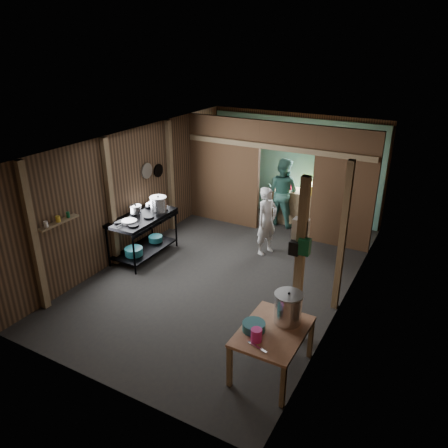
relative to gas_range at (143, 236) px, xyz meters
The scene contains 43 objects.
floor 1.95m from the gas_range, ahead, with size 4.50×7.00×0.00m, color black.
ceiling 2.86m from the gas_range, ahead, with size 4.50×7.00×0.00m, color #3B3A39.
wall_back 4.30m from the gas_range, 63.52° to the left, with size 4.50×0.00×2.60m, color brown.
wall_front 3.83m from the gas_range, 59.77° to the right, with size 4.50×0.00×2.60m, color brown.
wall_left 0.96m from the gas_range, 143.56° to the left, with size 0.00×7.00×2.60m, color brown.
wall_right 4.22m from the gas_range, ahead, with size 0.00×7.00×2.60m, color brown.
partition_left 2.67m from the gas_range, 77.35° to the left, with size 1.85×0.10×2.60m, color brown.
partition_right 4.33m from the gas_range, 35.60° to the left, with size 1.35×0.10×2.60m, color brown.
partition_header 3.75m from the gas_range, 49.26° to the left, with size 1.30×0.10×0.60m, color brown.
turquoise_panel 4.24m from the gas_range, 63.15° to the left, with size 4.40×0.06×2.50m, color #60A296.
back_counter 3.89m from the gas_range, 55.93° to the left, with size 1.20×0.50×0.85m, color #957F58.
wall_clock 4.49m from the gas_range, 59.89° to the left, with size 0.20×0.20×0.03m, color white.
post_left_a 2.49m from the gas_range, 97.35° to the right, with size 0.10×0.12×2.60m, color #957F58.
post_left_b 1.04m from the gas_range, 119.66° to the right, with size 0.10×0.12×2.60m, color #957F58.
post_left_c 1.72m from the gas_range, 101.51° to the left, with size 0.10×0.12×2.60m, color #957F58.
post_right 4.15m from the gas_range, ahead, with size 0.10×0.12×2.60m, color #957F58.
post_free 3.96m from the gas_range, 15.39° to the right, with size 0.12×0.12×2.60m, color #957F58.
cross_beam 3.46m from the gas_range, 52.19° to the left, with size 4.40×0.12×0.12m, color #957F58.
pan_lid_big 1.41m from the gas_range, 116.11° to the left, with size 0.34×0.34×0.03m, color gray.
pan_lid_small 1.57m from the gas_range, 107.09° to the left, with size 0.30×0.30×0.03m, color black.
wall_shelf 2.07m from the gas_range, 98.41° to the right, with size 0.14×0.80×0.03m, color #957F58.
jar_white 2.32m from the gas_range, 97.41° to the right, with size 0.07×0.07×0.10m, color white.
jar_yellow 2.10m from the gas_range, 98.41° to the right, with size 0.08×0.08×0.10m, color gold.
jar_green 1.92m from the gas_range, 99.54° to the right, with size 0.06×0.06×0.10m, color #105831.
bag_white 4.02m from the gas_range, 14.43° to the right, with size 0.22×0.15×0.32m, color white.
bag_green 4.11m from the gas_range, 15.96° to the right, with size 0.16×0.12×0.24m, color #105831.
bag_black 3.98m from the gas_range, 16.83° to the right, with size 0.14×0.10×0.20m, color black.
gas_range is the anchor object (origin of this frame).
prep_table 4.16m from the gas_range, 26.97° to the right, with size 0.83×1.15×0.68m, color tan, non-canonical shape.
stove_pot_large 0.73m from the gas_range, 64.48° to the left, with size 0.35×0.35×0.35m, color silver, non-canonical shape.
stove_pot_med 0.57m from the gas_range, behind, with size 0.24×0.24×0.21m, color silver, non-canonical shape.
stove_saucepan 0.72m from the gas_range, 109.43° to the left, with size 0.16×0.16×0.10m, color silver.
frying_pan 0.62m from the gas_range, 90.00° to the right, with size 0.31×0.53×0.07m, color gray, non-canonical shape.
blue_tub_front 0.39m from the gas_range, 90.00° to the right, with size 0.37×0.37×0.15m, color #1D5E66.
blue_tub_back 0.45m from the gas_range, 90.00° to the left, with size 0.30×0.30×0.12m, color #1D5E66.
stock_pot 4.16m from the gas_range, 23.02° to the right, with size 0.40×0.40×0.46m, color silver, non-canonical shape.
wash_basin 4.03m from the gas_range, 30.01° to the right, with size 0.31×0.31×0.12m, color #1D5E66.
pink_bucket 4.23m from the gas_range, 31.32° to the right, with size 0.15×0.15×0.17m, color #F22A93.
knife 4.34m from the gas_range, 32.17° to the right, with size 0.30×0.04×0.01m, color silver.
yellow_tub 4.14m from the gas_range, 51.75° to the left, with size 0.40×0.40×0.22m, color gold.
red_cup 3.81m from the gas_range, 58.44° to the left, with size 0.12×0.12×0.14m, color red.
cook 2.60m from the gas_range, 32.31° to the left, with size 0.54×0.35×1.47m, color silver.
worker_back 3.56m from the gas_range, 57.82° to the left, with size 0.81×0.63×1.67m, color #3C766B.
Camera 1 is at (3.56, -6.66, 4.31)m, focal length 34.90 mm.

